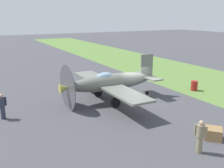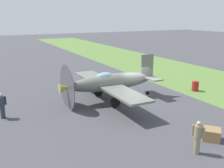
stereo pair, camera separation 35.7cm
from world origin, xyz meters
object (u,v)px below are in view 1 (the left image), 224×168
(ground_crew_mechanic, at_px, (200,136))
(supply_crate, at_px, (213,134))
(fuel_drum, at_px, (194,86))
(ground_crew_chief, at_px, (2,106))
(airplane_lead, at_px, (110,82))

(ground_crew_mechanic, relative_size, supply_crate, 1.92)
(ground_crew_mechanic, height_order, fuel_drum, ground_crew_mechanic)
(fuel_drum, bearing_deg, ground_crew_chief, 85.82)
(ground_crew_chief, xyz_separation_m, ground_crew_mechanic, (-9.42, -8.12, 0.00))
(ground_crew_chief, height_order, fuel_drum, ground_crew_chief)
(ground_crew_mechanic, distance_m, supply_crate, 2.05)
(ground_crew_chief, bearing_deg, airplane_lead, 163.96)
(airplane_lead, bearing_deg, ground_crew_mechanic, -178.92)
(supply_crate, bearing_deg, ground_crew_chief, 48.78)
(airplane_lead, relative_size, supply_crate, 11.49)
(supply_crate, bearing_deg, airplane_lead, 12.52)
(fuel_drum, height_order, supply_crate, fuel_drum)
(airplane_lead, relative_size, fuel_drum, 11.49)
(ground_crew_chief, bearing_deg, fuel_drum, 160.52)
(ground_crew_chief, relative_size, supply_crate, 1.92)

